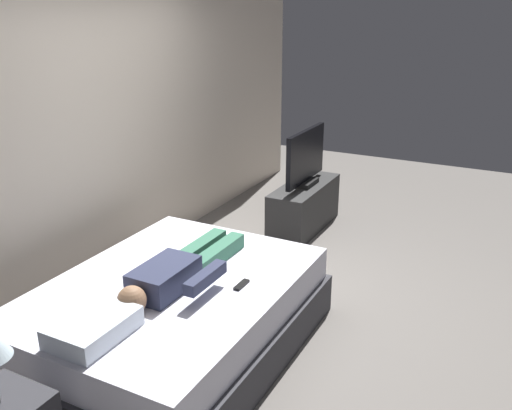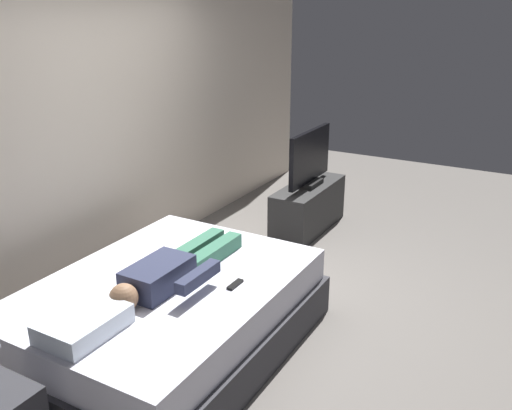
% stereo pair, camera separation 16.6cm
% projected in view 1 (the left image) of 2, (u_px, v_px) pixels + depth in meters
% --- Properties ---
extents(ground_plane, '(10.00, 10.00, 0.00)m').
position_uv_depth(ground_plane, '(266.00, 309.00, 4.47)').
color(ground_plane, slate).
extents(back_wall, '(6.40, 0.10, 2.80)m').
position_uv_depth(back_wall, '(127.00, 111.00, 5.02)').
color(back_wall, beige).
rests_on(back_wall, ground).
extents(bed, '(2.10, 1.57, 0.54)m').
position_uv_depth(bed, '(172.00, 318.00, 3.85)').
color(bed, '#333338').
rests_on(bed, ground).
extents(pillow, '(0.48, 0.34, 0.12)m').
position_uv_depth(pillow, '(93.00, 327.00, 3.13)').
color(pillow, white).
rests_on(pillow, bed).
extents(person, '(1.26, 0.46, 0.18)m').
position_uv_depth(person, '(178.00, 271.00, 3.73)').
color(person, '#2D334C').
rests_on(person, bed).
extents(remote, '(0.15, 0.04, 0.02)m').
position_uv_depth(remote, '(242.00, 285.00, 3.71)').
color(remote, black).
rests_on(remote, bed).
extents(tv_stand, '(1.10, 0.40, 0.50)m').
position_uv_depth(tv_stand, '(304.00, 207.00, 5.98)').
color(tv_stand, '#2D2D2D').
rests_on(tv_stand, ground).
extents(tv, '(0.88, 0.20, 0.59)m').
position_uv_depth(tv, '(306.00, 159.00, 5.80)').
color(tv, black).
rests_on(tv, tv_stand).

